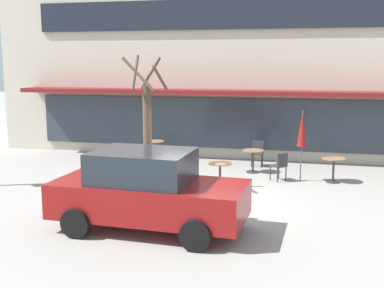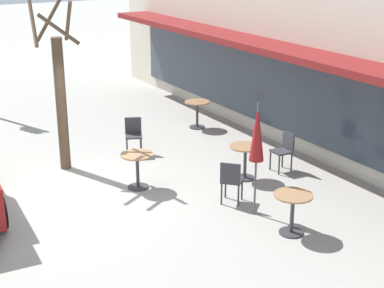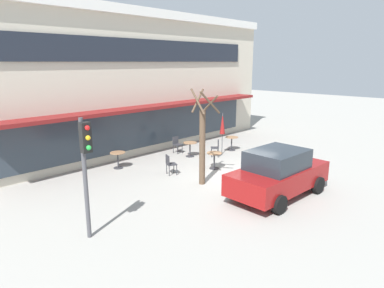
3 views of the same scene
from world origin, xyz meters
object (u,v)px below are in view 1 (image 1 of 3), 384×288
patio_umbrella_green_folded (302,129)px  parked_sedan (148,191)px  cafe_table_near_wall (155,147)px  street_tree (147,131)px  cafe_chair_0 (258,151)px  cafe_table_by_tree (253,157)px  cafe_table_mid_patio (220,171)px  cafe_table_streetside (334,166)px  cafe_chair_1 (280,164)px  cafe_chair_2 (162,162)px

patio_umbrella_green_folded → parked_sedan: bearing=-121.8°
cafe_table_near_wall → street_tree: (1.14, -4.22, 1.24)m
cafe_chair_0 → parked_sedan: bearing=-103.5°
cafe_table_by_tree → cafe_table_mid_patio: size_ratio=1.00×
parked_sedan → cafe_chair_0: bearing=76.5°
cafe_table_by_tree → parked_sedan: parked_sedan is taller
cafe_table_near_wall → cafe_table_streetside: bearing=-15.8°
parked_sedan → street_tree: 3.12m
cafe_table_by_tree → street_tree: (-2.60, -3.21, 1.24)m
cafe_chair_0 → patio_umbrella_green_folded: bearing=-51.7°
cafe_table_near_wall → street_tree: street_tree is taller
cafe_chair_0 → street_tree: size_ratio=0.23×
parked_sedan → street_tree: bearing=108.4°
cafe_table_mid_patio → cafe_table_near_wall: bearing=132.9°
cafe_table_streetside → cafe_chair_1: (-1.60, -0.22, 0.01)m
patio_umbrella_green_folded → street_tree: (-4.16, -2.34, 0.13)m
cafe_chair_2 → cafe_table_streetside: bearing=7.0°
cafe_table_by_tree → cafe_chair_0: 1.04m
cafe_chair_1 → parked_sedan: bearing=-117.1°
cafe_chair_0 → cafe_chair_2: bearing=-138.4°
patio_umbrella_green_folded → cafe_chair_1: (-0.62, -0.12, -1.10)m
cafe_table_by_tree → street_tree: size_ratio=0.20×
cafe_table_by_tree → cafe_chair_2: 3.06m
cafe_chair_1 → street_tree: (-3.54, -2.22, 1.23)m
cafe_table_mid_patio → patio_umbrella_green_folded: size_ratio=0.35×
cafe_table_streetside → cafe_chair_2: bearing=-173.0°
cafe_table_mid_patio → parked_sedan: parked_sedan is taller
parked_sedan → cafe_table_by_tree: bearing=74.7°
cafe_table_mid_patio → cafe_chair_0: bearing=76.9°
cafe_table_mid_patio → cafe_chair_0: (0.77, 3.29, 0.01)m
cafe_table_mid_patio → cafe_chair_0: size_ratio=0.85×
patio_umbrella_green_folded → cafe_table_by_tree: bearing=150.8°
cafe_table_streetside → cafe_table_mid_patio: same height
cafe_table_by_tree → patio_umbrella_green_folded: bearing=-29.2°
cafe_table_near_wall → cafe_table_mid_patio: bearing=-47.1°
cafe_table_streetside → cafe_chair_2: (-5.25, -0.65, 0.01)m
cafe_table_streetside → cafe_table_mid_patio: size_ratio=1.00×
cafe_table_mid_patio → cafe_chair_0: cafe_chair_0 is taller
cafe_table_streetside → parked_sedan: parked_sedan is taller
cafe_table_near_wall → cafe_table_by_tree: 3.88m
cafe_chair_1 → parked_sedan: 5.70m
cafe_chair_2 → street_tree: (0.12, -1.79, 1.23)m
patio_umbrella_green_folded → cafe_chair_0: bearing=128.3°
street_tree → cafe_chair_2: bearing=93.7°
cafe_chair_0 → street_tree: 5.16m
cafe_table_mid_patio → parked_sedan: 3.94m
cafe_table_mid_patio → cafe_chair_1: bearing=37.3°
cafe_table_by_tree → cafe_chair_0: (0.05, 1.04, 0.01)m
patio_umbrella_green_folded → parked_sedan: patio_umbrella_green_folded is taller
patio_umbrella_green_folded → cafe_chair_2: (-4.28, -0.54, -1.10)m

